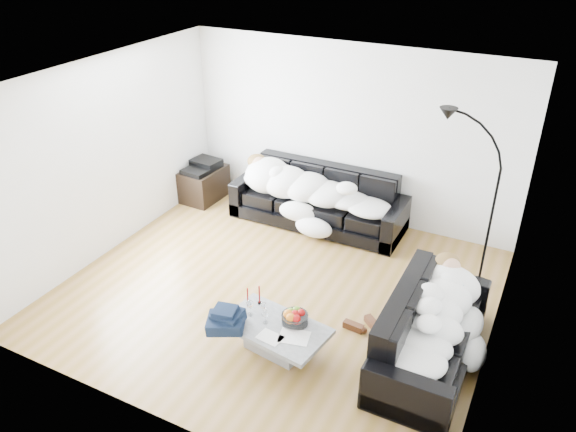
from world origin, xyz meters
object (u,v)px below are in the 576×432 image
at_px(sleeper_right, 435,311).
at_px(fruit_bowl, 295,316).
at_px(floor_lamp, 491,217).
at_px(sleeper_back, 317,186).
at_px(wine_glass_b, 250,308).
at_px(sofa_right, 432,329).
at_px(wine_glass_c, 265,317).
at_px(stereo, 203,165).
at_px(sofa_back, 318,198).
at_px(candle_right, 259,295).
at_px(shoes, 362,324).
at_px(candle_left, 248,297).
at_px(coffee_table, 276,338).
at_px(wine_glass_a, 264,309).
at_px(av_cabinet, 204,184).

height_order(sleeper_right, fruit_bowl, sleeper_right).
bearing_deg(floor_lamp, sleeper_back, 149.10).
bearing_deg(wine_glass_b, sofa_right, 17.03).
distance_m(wine_glass_c, stereo, 3.71).
height_order(sleeper_back, wine_glass_c, sleeper_back).
height_order(sofa_right, wine_glass_c, sofa_right).
distance_m(sofa_back, sleeper_right, 3.09).
distance_m(sleeper_back, sleeper_right, 3.05).
xyz_separation_m(candle_right, floor_lamp, (2.05, 1.96, 0.53)).
bearing_deg(sofa_right, sleeper_back, 47.01).
bearing_deg(shoes, sofa_right, 5.69).
distance_m(wine_glass_b, shoes, 1.30).
relative_size(sofa_right, candle_right, 8.41).
xyz_separation_m(candle_left, shoes, (1.14, 0.57, -0.38)).
height_order(sleeper_back, candle_left, sleeper_back).
relative_size(sofa_right, shoes, 4.93).
height_order(sofa_back, candle_right, sofa_back).
relative_size(wine_glass_b, candle_right, 0.80).
relative_size(coffee_table, candle_left, 5.13).
bearing_deg(sleeper_right, wine_glass_b, 107.03).
relative_size(sofa_back, sleeper_right, 1.53).
bearing_deg(shoes, fruit_bowl, -114.09).
bearing_deg(sleeper_right, fruit_bowl, 109.33).
distance_m(sofa_right, wine_glass_a, 1.76).
xyz_separation_m(sofa_right, candle_left, (-1.93, -0.41, 0.03)).
bearing_deg(wine_glass_a, sleeper_back, 101.96).
relative_size(sleeper_right, candle_left, 7.83).
height_order(fruit_bowl, candle_left, candle_left).
bearing_deg(sofa_back, shoes, -53.77).
height_order(sleeper_back, fruit_bowl, sleeper_back).
distance_m(sleeper_right, fruit_bowl, 1.42).
height_order(wine_glass_a, floor_lamp, floor_lamp).
distance_m(sofa_right, av_cabinet, 4.68).
distance_m(sleeper_back, candle_right, 2.47).
bearing_deg(floor_lamp, stereo, 154.23).
distance_m(wine_glass_a, av_cabinet, 3.58).
distance_m(wine_glass_c, shoes, 1.17).
bearing_deg(wine_glass_c, shoes, 42.80).
bearing_deg(wine_glass_b, fruit_bowl, 10.52).
xyz_separation_m(fruit_bowl, wine_glass_c, (-0.28, -0.14, -0.01)).
bearing_deg(wine_glass_c, sofa_back, 102.93).
relative_size(wine_glass_a, av_cabinet, 0.22).
bearing_deg(sofa_right, av_cabinet, 64.02).
xyz_separation_m(coffee_table, stereo, (-2.71, 2.65, 0.42)).
relative_size(coffee_table, shoes, 2.77).
bearing_deg(sofa_back, coffee_table, -74.78).
bearing_deg(shoes, sofa_back, 143.19).
xyz_separation_m(sofa_back, sleeper_right, (2.23, -2.13, 0.21)).
distance_m(coffee_table, wine_glass_a, 0.33).
bearing_deg(candle_left, sofa_right, 12.15).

